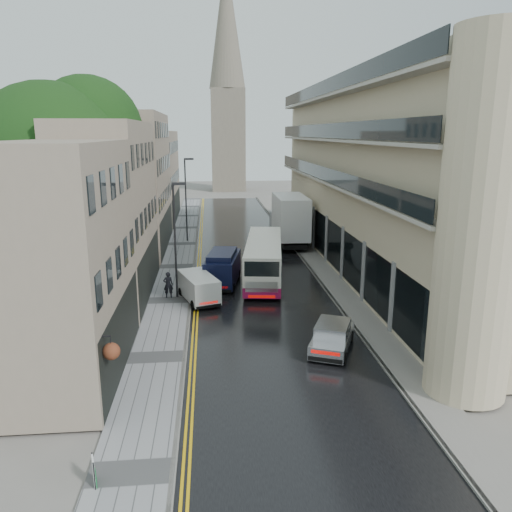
{
  "coord_description": "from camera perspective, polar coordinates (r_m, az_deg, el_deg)",
  "views": [
    {
      "loc": [
        -3.24,
        -11.21,
        10.45
      ],
      "look_at": [
        -0.46,
        18.0,
        3.17
      ],
      "focal_mm": 35.0,
      "sensor_mm": 36.0,
      "label": 1
    }
  ],
  "objects": [
    {
      "name": "modern_block",
      "position": [
        39.74,
        14.68,
        8.51
      ],
      "size": [
        8.0,
        40.0,
        14.0
      ],
      "primitive_type": null,
      "color": "tan",
      "rests_on": "ground"
    },
    {
      "name": "silver_hatchback",
      "position": [
        23.96,
        6.34,
        -10.07
      ],
      "size": [
        3.02,
        4.15,
        1.43
      ],
      "primitive_type": null,
      "rotation": [
        0.0,
        0.0,
        -0.4
      ],
      "color": "#B9B8BE",
      "rests_on": "road"
    },
    {
      "name": "old_shop_row",
      "position": [
        41.91,
        -14.04,
        7.43
      ],
      "size": [
        4.5,
        56.0,
        12.0
      ],
      "primitive_type": null,
      "color": "gray",
      "rests_on": "ground"
    },
    {
      "name": "church_spire",
      "position": [
        93.77,
        -3.31,
        19.76
      ],
      "size": [
        6.4,
        6.4,
        40.0
      ],
      "primitive_type": null,
      "color": "#6E6657",
      "rests_on": "ground"
    },
    {
      "name": "estate_sign",
      "position": [
        17.02,
        -18.06,
        -22.37
      ],
      "size": [
        0.23,
        0.52,
        0.87
      ],
      "primitive_type": null,
      "rotation": [
        0.0,
        0.0,
        0.29
      ],
      "color": "white",
      "rests_on": "left_sidewalk"
    },
    {
      "name": "pedestrian",
      "position": [
        32.46,
        -10.0,
        -3.26
      ],
      "size": [
        0.64,
        0.44,
        1.7
      ],
      "primitive_type": "imported",
      "rotation": [
        0.0,
        0.0,
        3.2
      ],
      "color": "black",
      "rests_on": "left_sidewalk"
    },
    {
      "name": "left_sidewalk",
      "position": [
        40.16,
        -8.97,
        -1.23
      ],
      "size": [
        2.7,
        85.0,
        0.12
      ],
      "primitive_type": "cube",
      "color": "gray",
      "rests_on": "ground"
    },
    {
      "name": "navy_van",
      "position": [
        33.58,
        -5.78,
        -1.99
      ],
      "size": [
        2.82,
        5.19,
        2.51
      ],
      "primitive_type": null,
      "rotation": [
        0.0,
        0.0,
        -0.18
      ],
      "color": "black",
      "rests_on": "road"
    },
    {
      "name": "tree_near",
      "position": [
        32.74,
        -21.99,
        6.79
      ],
      "size": [
        10.56,
        10.56,
        13.89
      ],
      "primitive_type": null,
      "color": "black",
      "rests_on": "ground"
    },
    {
      "name": "right_sidewalk",
      "position": [
        41.0,
        6.92,
        -0.84
      ],
      "size": [
        1.8,
        85.0,
        0.12
      ],
      "primitive_type": "cube",
      "color": "slate",
      "rests_on": "ground"
    },
    {
      "name": "white_van",
      "position": [
        30.35,
        -7.18,
        -4.51
      ],
      "size": [
        2.84,
        4.24,
        1.77
      ],
      "primitive_type": null,
      "rotation": [
        0.0,
        0.0,
        0.33
      ],
      "color": "white",
      "rests_on": "road"
    },
    {
      "name": "white_lorry",
      "position": [
        45.26,
        2.62,
        3.69
      ],
      "size": [
        2.76,
        9.1,
        4.77
      ],
      "primitive_type": null,
      "rotation": [
        0.0,
        0.0,
        -0.0
      ],
      "color": "white",
      "rests_on": "road"
    },
    {
      "name": "cream_bus",
      "position": [
        33.37,
        -1.13,
        -1.67
      ],
      "size": [
        3.82,
        10.87,
        2.9
      ],
      "primitive_type": null,
      "rotation": [
        0.0,
        0.0,
        -0.13
      ],
      "color": "white",
      "rests_on": "road"
    },
    {
      "name": "tree_far",
      "position": [
        45.31,
        -16.98,
        8.0
      ],
      "size": [
        9.24,
        9.24,
        12.46
      ],
      "primitive_type": null,
      "color": "black",
      "rests_on": "ground"
    },
    {
      "name": "road",
      "position": [
        40.22,
        -0.62,
        -1.1
      ],
      "size": [
        9.0,
        85.0,
        0.02
      ],
      "primitive_type": "cube",
      "color": "black",
      "rests_on": "ground"
    },
    {
      "name": "lamp_post_far",
      "position": [
        48.75,
        -8.01,
        6.31
      ],
      "size": [
        0.91,
        0.35,
        7.94
      ],
      "primitive_type": null,
      "rotation": [
        0.0,
        0.0,
        0.17
      ],
      "color": "black",
      "rests_on": "left_sidewalk"
    },
    {
      "name": "lamp_post_near",
      "position": [
        31.8,
        -9.23,
        1.65
      ],
      "size": [
        0.84,
        0.33,
        7.32
      ],
      "primitive_type": null,
      "rotation": [
        0.0,
        0.0,
        0.18
      ],
      "color": "black",
      "rests_on": "left_sidewalk"
    }
  ]
}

